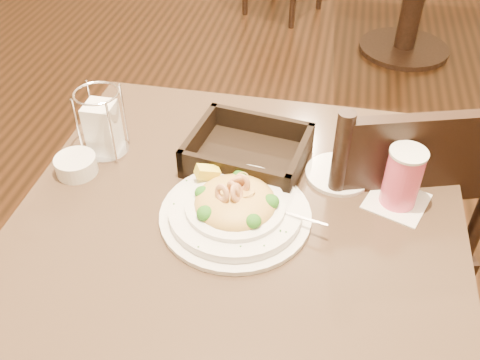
% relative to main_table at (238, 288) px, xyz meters
% --- Properties ---
extents(main_table, '(0.90, 0.90, 0.74)m').
position_rel_main_table_xyz_m(main_table, '(0.00, 0.00, 0.00)').
color(main_table, black).
rests_on(main_table, ground).
extents(dining_chair_near, '(0.53, 0.53, 0.93)m').
position_rel_main_table_xyz_m(dining_chair_near, '(0.32, 0.30, -0.01)').
color(dining_chair_near, black).
rests_on(dining_chair_near, ground).
extents(pasta_bowl, '(0.34, 0.31, 0.10)m').
position_rel_main_table_xyz_m(pasta_bowl, '(-0.01, -0.00, 0.26)').
color(pasta_bowl, white).
rests_on(pasta_bowl, main_table).
extents(drink_glass, '(0.15, 0.15, 0.13)m').
position_rel_main_table_xyz_m(drink_glass, '(0.31, 0.11, 0.30)').
color(drink_glass, white).
rests_on(drink_glass, main_table).
extents(bread_basket, '(0.28, 0.24, 0.07)m').
position_rel_main_table_xyz_m(bread_basket, '(-0.01, 0.17, 0.26)').
color(bread_basket, black).
rests_on(bread_basket, main_table).
extents(napkin_caddy, '(0.10, 0.10, 0.16)m').
position_rel_main_table_xyz_m(napkin_caddy, '(-0.34, 0.15, 0.30)').
color(napkin_caddy, silver).
rests_on(napkin_caddy, main_table).
extents(side_plate, '(0.18, 0.18, 0.01)m').
position_rel_main_table_xyz_m(side_plate, '(0.19, 0.17, 0.24)').
color(side_plate, white).
rests_on(side_plate, main_table).
extents(butter_ramekin, '(0.11, 0.11, 0.04)m').
position_rel_main_table_xyz_m(butter_ramekin, '(-0.38, 0.07, 0.25)').
color(butter_ramekin, white).
rests_on(butter_ramekin, main_table).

